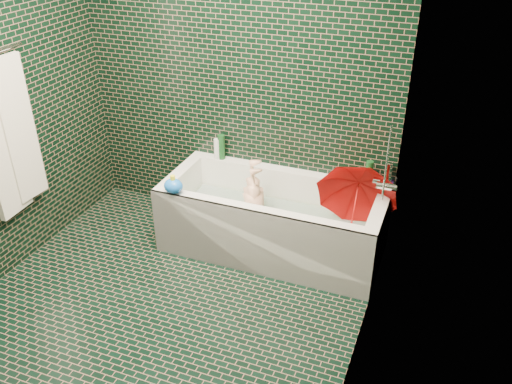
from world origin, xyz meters
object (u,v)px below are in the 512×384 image
at_px(bathtub, 272,226).
at_px(bath_toy, 173,186).
at_px(child, 256,212).
at_px(umbrella, 355,204).
at_px(rubber_duck, 362,179).

xyz_separation_m(bathtub, bath_toy, (-0.67, -0.33, 0.40)).
bearing_deg(bathtub, child, 176.38).
xyz_separation_m(child, bath_toy, (-0.53, -0.34, 0.30)).
bearing_deg(umbrella, rubber_duck, 89.10).
relative_size(bathtub, child, 2.08).
bearing_deg(bath_toy, umbrella, 15.88).
distance_m(child, umbrella, 0.80).
bearing_deg(bath_toy, rubber_duck, 28.51).
relative_size(rubber_duck, bath_toy, 0.79).
relative_size(umbrella, bath_toy, 3.83).
xyz_separation_m(bathtub, rubber_duck, (0.61, 0.32, 0.38)).
relative_size(bathtub, umbrella, 2.98).
xyz_separation_m(child, umbrella, (0.76, -0.01, 0.24)).
bearing_deg(bath_toy, child, 33.89).
bearing_deg(child, bathtub, 67.53).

